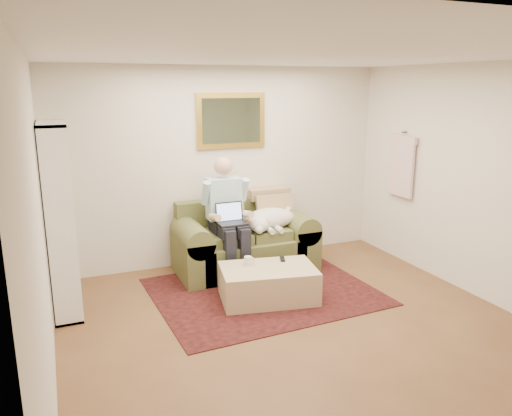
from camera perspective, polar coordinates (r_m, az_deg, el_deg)
room_shell at (r=4.74m, az=4.75°, el=0.97°), size 4.51×5.00×2.61m
rug at (r=5.92m, az=0.85°, el=-9.51°), size 2.56×2.09×0.01m
sofa at (r=6.51m, az=-1.32°, el=-4.45°), size 1.77×0.90×1.06m
seated_man at (r=6.15m, az=-3.10°, el=-1.30°), size 0.58×0.83×1.49m
laptop at (r=6.08m, az=-2.89°, el=-1.12°), size 0.34×0.27×0.25m
sleeping_dog at (r=6.44m, az=1.59°, el=-1.20°), size 0.73×0.46×0.27m
ottoman at (r=5.65m, az=1.40°, el=-8.64°), size 1.15×0.85×0.38m
coffee_mug at (r=5.64m, az=-0.94°, el=-6.05°), size 0.08×0.08×0.10m
tv_remote at (r=5.82m, az=3.03°, el=-5.84°), size 0.10×0.16×0.02m
bookshelf at (r=5.51m, az=-21.56°, el=-1.33°), size 0.28×0.80×2.00m
wall_mirror at (r=6.62m, az=-2.85°, el=9.94°), size 0.94×0.04×0.72m
hanging_shirt at (r=6.94m, az=16.25°, el=5.02°), size 0.06×0.52×0.90m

